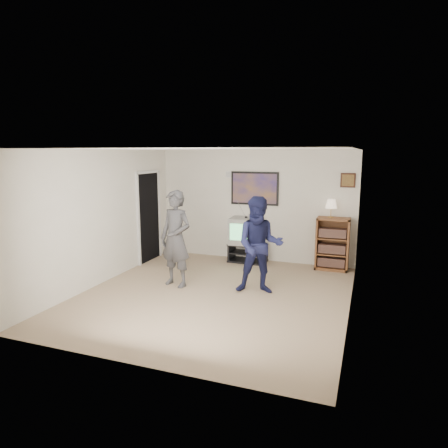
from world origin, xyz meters
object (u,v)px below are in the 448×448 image
Objects in this scene: media_stand at (248,253)px; crt_television at (246,231)px; person_short at (259,245)px; bookshelf at (332,244)px; person_tall at (176,239)px.

crt_television reaches higher than media_stand.
media_stand is 2.10m from person_short.
crt_television is (-0.05, 0.00, 0.50)m from media_stand.
person_short reaches higher than media_stand.
person_short reaches higher than crt_television.
person_short is (-1.08, -1.90, 0.30)m from bookshelf.
crt_television is at bearing 82.61° from person_tall.
bookshelf is at bearing -2.77° from crt_television.
person_tall is 1.55m from person_short.
person_short is at bearing 18.55° from person_tall.
person_tall reaches higher than crt_television.
crt_television is 0.63× the size of bookshelf.
person_tall is at bearing -110.01° from media_stand.
person_tall is at bearing 171.97° from person_short.
media_stand is at bearing -178.44° from bookshelf.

